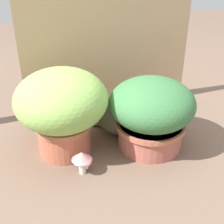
# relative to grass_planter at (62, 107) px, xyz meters

# --- Properties ---
(ground_plane) EXTENTS (6.00, 6.00, 0.00)m
(ground_plane) POSITION_rel_grass_planter_xyz_m (0.23, -0.08, -0.24)
(ground_plane) COLOR brown
(cardboard_backdrop) EXTENTS (0.98, 0.03, 0.84)m
(cardboard_backdrop) POSITION_rel_grass_planter_xyz_m (0.33, 0.37, 0.18)
(cardboard_backdrop) COLOR tan
(cardboard_backdrop) RESTS_ON ground
(grass_planter) EXTENTS (0.43, 0.43, 0.42)m
(grass_planter) POSITION_rel_grass_planter_xyz_m (0.00, 0.00, 0.00)
(grass_planter) COLOR #B75F46
(grass_planter) RESTS_ON ground
(leafy_planter) EXTENTS (0.41, 0.41, 0.35)m
(leafy_planter) POSITION_rel_grass_planter_xyz_m (0.41, -0.08, -0.05)
(leafy_planter) COLOR #AE5D4E
(leafy_planter) RESTS_ON ground
(cat) EXTENTS (0.34, 0.30, 0.32)m
(cat) POSITION_rel_grass_planter_xyz_m (0.32, 0.05, -0.12)
(cat) COLOR #566044
(cat) RESTS_ON ground
(mushroom_ornament_pink) EXTENTS (0.09, 0.09, 0.11)m
(mushroom_ornament_pink) POSITION_rel_grass_planter_xyz_m (0.05, -0.19, -0.16)
(mushroom_ornament_pink) COLOR white
(mushroom_ornament_pink) RESTS_ON ground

